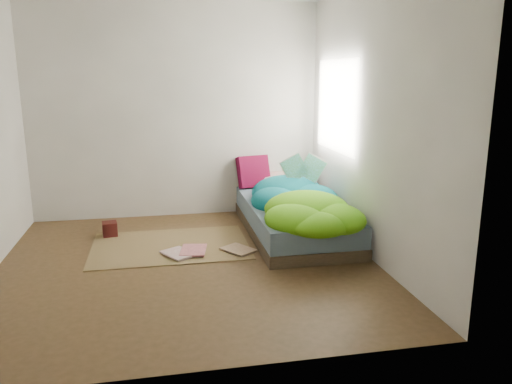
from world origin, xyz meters
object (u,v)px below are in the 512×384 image
(wooden_box, at_px, (110,229))
(floor_book_b, at_px, (181,251))
(bed, at_px, (294,219))
(pillow_magenta, at_px, (253,172))
(floor_book_a, at_px, (168,257))
(open_book, at_px, (304,159))

(wooden_box, distance_m, floor_book_b, 1.01)
(bed, bearing_deg, wooden_box, 171.98)
(pillow_magenta, xyz_separation_m, floor_book_b, (-0.99, -1.32, -0.51))
(pillow_magenta, bearing_deg, floor_book_a, -140.83)
(open_book, xyz_separation_m, floor_book_a, (-1.55, -0.71, -0.78))
(wooden_box, relative_size, floor_book_b, 0.45)
(pillow_magenta, distance_m, floor_book_b, 1.73)
(wooden_box, distance_m, floor_book_a, 1.02)
(pillow_magenta, relative_size, wooden_box, 2.60)
(floor_book_a, bearing_deg, floor_book_b, 14.54)
(bed, bearing_deg, pillow_magenta, 107.02)
(floor_book_a, height_order, floor_book_b, floor_book_b)
(bed, bearing_deg, open_book, 49.42)
(floor_book_a, bearing_deg, wooden_box, 94.94)
(bed, height_order, open_book, open_book)
(wooden_box, bearing_deg, bed, -8.02)
(pillow_magenta, xyz_separation_m, open_book, (0.43, -0.74, 0.27))
(floor_book_a, bearing_deg, bed, -10.85)
(bed, distance_m, floor_book_a, 1.51)
(open_book, bearing_deg, bed, -119.20)
(bed, distance_m, pillow_magenta, 1.03)
(floor_book_b, bearing_deg, bed, 27.70)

